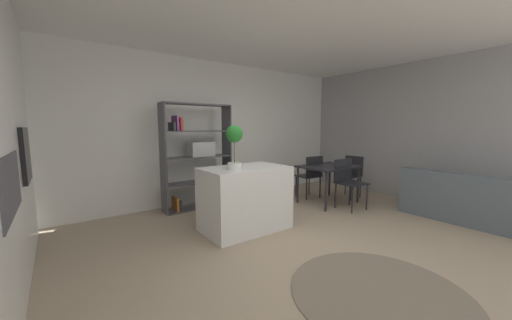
# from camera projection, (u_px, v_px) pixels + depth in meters

# --- Properties ---
(ground_plane) EXTENTS (9.55, 9.55, 0.00)m
(ground_plane) POSITION_uv_depth(u_px,v_px,m) (299.00, 243.00, 3.55)
(ground_plane) COLOR tan
(ceiling_slab) EXTENTS (6.94, 5.35, 0.06)m
(ceiling_slab) POSITION_uv_depth(u_px,v_px,m) (303.00, 14.00, 3.21)
(ceiling_slab) COLOR white
(ceiling_slab) RESTS_ON ground_plane
(back_partition) EXTENTS (6.94, 0.06, 2.79)m
(back_partition) POSITION_uv_depth(u_px,v_px,m) (206.00, 132.00, 5.50)
(back_partition) COLOR white
(back_partition) RESTS_ON ground_plane
(right_partition_gray) EXTENTS (0.06, 5.35, 2.79)m
(right_partition_gray) POSITION_uv_depth(u_px,v_px,m) (425.00, 132.00, 5.40)
(right_partition_gray) COLOR #9E9EA3
(right_partition_gray) RESTS_ON ground_plane
(cabinet_niche_splashback) EXTENTS (0.01, 0.99, 0.45)m
(cabinet_niche_splashback) POSITION_uv_depth(u_px,v_px,m) (11.00, 186.00, 1.98)
(cabinet_niche_splashback) COLOR #4C4C56
(cabinet_niche_splashback) RESTS_ON ground_plane
(built_in_oven) EXTENTS (0.06, 0.62, 0.57)m
(built_in_oven) POSITION_uv_depth(u_px,v_px,m) (25.00, 154.00, 2.88)
(built_in_oven) COLOR black
(built_in_oven) RESTS_ON ground_plane
(kitchen_island) EXTENTS (1.22, 0.76, 0.92)m
(kitchen_island) POSITION_uv_depth(u_px,v_px,m) (245.00, 198.00, 4.00)
(kitchen_island) COLOR white
(kitchen_island) RESTS_ON ground_plane
(potted_plant_on_island) EXTENTS (0.23, 0.23, 0.60)m
(potted_plant_on_island) POSITION_uv_depth(u_px,v_px,m) (234.00, 141.00, 3.68)
(potted_plant_on_island) COLOR white
(potted_plant_on_island) RESTS_ON kitchen_island
(open_bookshelf) EXTENTS (1.27, 0.35, 1.91)m
(open_bookshelf) POSITION_uv_depth(u_px,v_px,m) (196.00, 155.00, 5.00)
(open_bookshelf) COLOR #4C4C51
(open_bookshelf) RESTS_ON ground_plane
(foreground_floor_rug) EXTENTS (1.59, 1.59, 0.01)m
(foreground_floor_rug) POSITION_uv_depth(u_px,v_px,m) (379.00, 293.00, 2.48)
(foreground_floor_rug) COLOR gray
(foreground_floor_rug) RESTS_ON ground_plane
(dining_table) EXTENTS (1.09, 0.82, 0.74)m
(dining_table) POSITION_uv_depth(u_px,v_px,m) (328.00, 170.00, 5.38)
(dining_table) COLOR #232328
(dining_table) RESTS_ON ground_plane
(dining_chair_far) EXTENTS (0.47, 0.45, 0.90)m
(dining_chair_far) POSITION_uv_depth(u_px,v_px,m) (311.00, 173.00, 5.74)
(dining_chair_far) COLOR #232328
(dining_chair_far) RESTS_ON ground_plane
(dining_chair_near) EXTENTS (0.49, 0.48, 0.91)m
(dining_chair_near) POSITION_uv_depth(u_px,v_px,m) (347.00, 179.00, 5.05)
(dining_chair_near) COLOR #232328
(dining_chair_near) RESTS_ON ground_plane
(dining_chair_window_side) EXTENTS (0.45, 0.44, 0.88)m
(dining_chair_window_side) POSITION_uv_depth(u_px,v_px,m) (351.00, 172.00, 5.84)
(dining_chair_window_side) COLOR #232328
(dining_chair_window_side) RESTS_ON ground_plane
(sofa) EXTENTS (0.85, 1.96, 0.79)m
(sofa) POSITION_uv_depth(u_px,v_px,m) (473.00, 205.00, 4.30)
(sofa) COLOR slate
(sofa) RESTS_ON ground_plane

